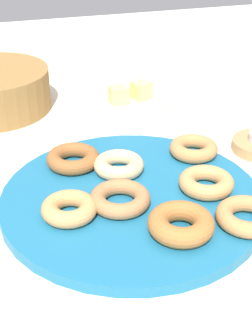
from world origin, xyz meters
TOP-DOWN VIEW (x-y plane):
  - ground_plane at (0.00, 0.00)m, footprint 2.40×2.40m
  - donut_plate at (0.00, 0.00)m, footprint 0.41×0.41m
  - donut_0 at (-0.07, 0.11)m, footprint 0.11×0.11m
  - donut_1 at (0.14, 0.09)m, footprint 0.12×0.12m
  - donut_2 at (-0.00, 0.07)m, footprint 0.09×0.09m
  - donut_3 at (-0.10, -0.03)m, footprint 0.11×0.11m
  - donut_4 at (-0.03, -0.02)m, footprint 0.11×0.11m
  - donut_5 at (0.12, -0.02)m, footprint 0.10×0.10m
  - donut_6 at (0.04, -0.11)m, footprint 0.10×0.10m
  - donut_7 at (0.13, -0.12)m, footprint 0.11×0.11m
  - fruit_bowl at (0.10, 0.32)m, footprint 0.15×0.15m
  - melon_chunk_left at (0.07, 0.32)m, footprint 0.04×0.04m
  - melon_chunk_right at (0.12, 0.33)m, footprint 0.05×0.05m

SIDE VIEW (x-z plane):
  - ground_plane at x=0.00m, z-range 0.00..0.00m
  - donut_plate at x=0.00m, z-range 0.00..0.02m
  - fruit_bowl at x=0.10m, z-range 0.00..0.03m
  - donut_4 at x=-0.03m, z-range 0.02..0.04m
  - donut_7 at x=0.13m, z-range 0.02..0.04m
  - donut_1 at x=0.14m, z-range 0.02..0.04m
  - donut_2 at x=0.00m, z-range 0.02..0.04m
  - donut_5 at x=0.12m, z-range 0.02..0.04m
  - donut_0 at x=-0.07m, z-range 0.02..0.04m
  - donut_3 at x=-0.10m, z-range 0.02..0.04m
  - donut_6 at x=0.04m, z-range 0.02..0.05m
  - melon_chunk_left at x=0.07m, z-range 0.03..0.07m
  - melon_chunk_right at x=0.12m, z-range 0.03..0.07m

